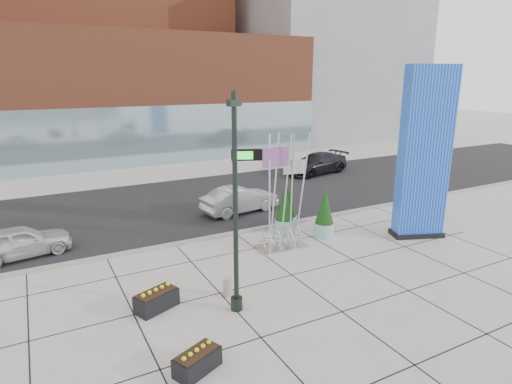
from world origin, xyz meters
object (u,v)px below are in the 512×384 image
blue_pylon (424,157)px  public_art_sculpture (282,219)px  car_white_west (20,242)px  concrete_bollard (228,287)px  overhead_street_sign (248,161)px  car_silver_mid (240,200)px  lamp_post (236,227)px

blue_pylon → public_art_sculpture: size_ratio=1.54×
blue_pylon → car_white_west: 18.03m
concrete_bollard → overhead_street_sign: size_ratio=0.15×
car_white_west → car_silver_mid: size_ratio=0.90×
blue_pylon → overhead_street_sign: blue_pylon is taller
public_art_sculpture → car_silver_mid: bearing=88.3°
lamp_post → public_art_sculpture: bearing=43.1°
blue_pylon → lamp_post: bearing=-147.9°
lamp_post → concrete_bollard: (0.13, 1.01, -2.54)m
overhead_street_sign → blue_pylon: bearing=-2.3°
blue_pylon → car_white_west: bearing=-178.7°
blue_pylon → concrete_bollard: bearing=-153.3°
lamp_post → blue_pylon: bearing=10.9°
blue_pylon → public_art_sculpture: 7.13m
overhead_street_sign → car_silver_mid: size_ratio=0.97×
public_art_sculpture → concrete_bollard: bearing=-140.4°
concrete_bollard → car_silver_mid: bearing=61.3°
lamp_post → overhead_street_sign: lamp_post is taller
blue_pylon → lamp_post: (-10.51, -2.03, -0.95)m
blue_pylon → car_white_west: (-16.70, 6.02, -3.14)m
concrete_bollard → car_white_west: (-6.32, 7.04, 0.36)m
lamp_post → concrete_bollard: size_ratio=10.98×
blue_pylon → car_white_west: blue_pylon is taller
car_silver_mid → public_art_sculpture: bearing=165.6°
concrete_bollard → overhead_street_sign: 6.41m
overhead_street_sign → lamp_post: bearing=-97.5°
public_art_sculpture → car_white_west: public_art_sculpture is taller
blue_pylon → car_silver_mid: (-5.88, 7.22, -3.09)m
lamp_post → public_art_sculpture: (4.06, 3.79, -1.52)m
public_art_sculpture → car_white_west: (-10.25, 4.26, -0.67)m
lamp_post → overhead_street_sign: bearing=59.3°
lamp_post → car_white_west: bearing=127.6°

